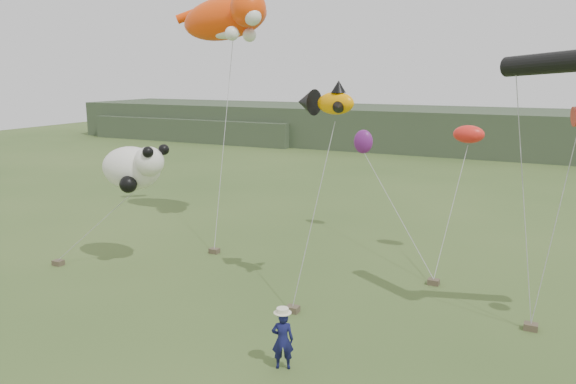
# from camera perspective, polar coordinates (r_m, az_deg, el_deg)

# --- Properties ---
(ground) EXTENTS (120.00, 120.00, 0.00)m
(ground) POSITION_cam_1_polar(r_m,az_deg,el_deg) (16.04, -4.33, -15.99)
(ground) COLOR #385123
(ground) RESTS_ON ground
(headland) EXTENTS (90.00, 13.00, 4.00)m
(headland) POSITION_cam_1_polar(r_m,az_deg,el_deg) (58.08, 15.63, 6.05)
(headland) COLOR #2D3D28
(headland) RESTS_ON ground
(festival_attendant) EXTENTS (0.68, 0.58, 1.57)m
(festival_attendant) POSITION_cam_1_polar(r_m,az_deg,el_deg) (14.94, -0.55, -14.80)
(festival_attendant) COLOR #121444
(festival_attendant) RESTS_ON ground
(sandbag_anchors) EXTENTS (17.70, 4.74, 0.20)m
(sandbag_anchors) POSITION_cam_1_polar(r_m,az_deg,el_deg) (20.52, 0.21, -9.18)
(sandbag_anchors) COLOR brown
(sandbag_anchors) RESTS_ON ground
(cat_kite) EXTENTS (5.74, 3.06, 2.59)m
(cat_kite) POSITION_cam_1_polar(r_m,az_deg,el_deg) (27.28, -5.97, 17.26)
(cat_kite) COLOR #FF4208
(cat_kite) RESTS_ON ground
(fish_kite) EXTENTS (2.29, 1.52, 1.15)m
(fish_kite) POSITION_cam_1_polar(r_m,az_deg,el_deg) (18.36, 3.75, 9.11)
(fish_kite) COLOR #FF9D00
(fish_kite) RESTS_ON ground
(panda_kite) EXTENTS (2.96, 1.92, 1.84)m
(panda_kite) POSITION_cam_1_polar(r_m,az_deg,el_deg) (22.39, -15.38, 2.41)
(panda_kite) COLOR white
(panda_kite) RESTS_ON ground
(misc_kites) EXTENTS (6.00, 2.67, 1.67)m
(misc_kites) POSITION_cam_1_polar(r_m,az_deg,el_deg) (24.60, 12.39, 5.35)
(misc_kites) COLOR red
(misc_kites) RESTS_ON ground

